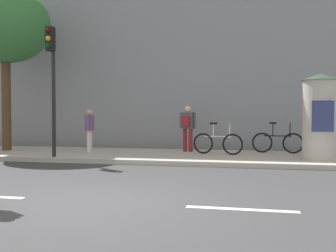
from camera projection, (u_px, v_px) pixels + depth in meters
name	position (u px, v px, depth m)	size (l,w,h in m)	color
ground_plane	(101.00, 202.00, 6.98)	(80.00, 80.00, 0.00)	#38383A
sidewalk_curb	(178.00, 156.00, 13.80)	(36.00, 4.00, 0.15)	#B2ADA3
lane_markings	(101.00, 202.00, 6.98)	(25.80, 0.16, 0.01)	silver
building_backdrop	(199.00, 30.00, 18.52)	(36.00, 5.00, 10.78)	gray
traffic_light	(52.00, 70.00, 12.82)	(0.24, 0.45, 4.13)	black
poster_column	(320.00, 116.00, 12.12)	(1.13, 1.13, 2.60)	#B2ADA3
street_tree	(5.00, 26.00, 15.20)	(3.35, 3.35, 6.17)	#4C3826
pedestrian_in_dark_shirt	(90.00, 128.00, 14.56)	(0.29, 0.56, 1.54)	silver
pedestrian_in_red_top	(188.00, 124.00, 14.69)	(0.62, 0.46, 1.67)	maroon
bicycle_leaning	(277.00, 142.00, 14.19)	(1.77, 0.19, 1.09)	black
bicycle_upright	(218.00, 143.00, 13.75)	(1.74, 0.44, 1.09)	black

